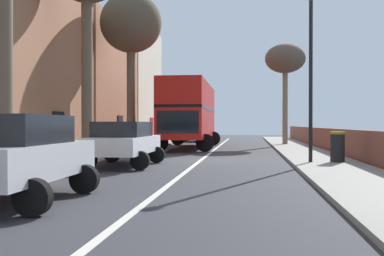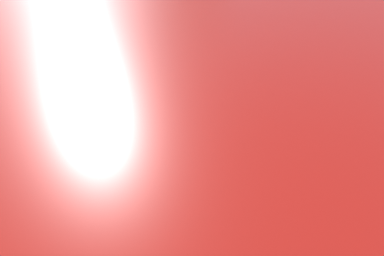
{
  "view_description": "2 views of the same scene",
  "coord_description": "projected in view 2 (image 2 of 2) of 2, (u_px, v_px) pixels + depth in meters",
  "views": [
    {
      "loc": [
        1.98,
        -18.72,
        1.55
      ],
      "look_at": [
        -0.96,
        4.22,
        1.32
      ],
      "focal_mm": 40.96,
      "sensor_mm": 36.0,
      "label": 1
    },
    {
      "loc": [
        -2.87,
        5.08,
        4.19
      ],
      "look_at": [
        -1.03,
        6.92,
        2.37
      ],
      "focal_mm": 29.77,
      "sensor_mm": 36.0,
      "label": 2
    }
  ],
  "objects": [
    {
      "name": "double_decker_bus",
      "position": [
        44.0,
        87.0,
        3.91
      ],
      "size": [
        3.66,
        10.57,
        4.06
      ],
      "color": "red",
      "rests_on": "ground"
    }
  ]
}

